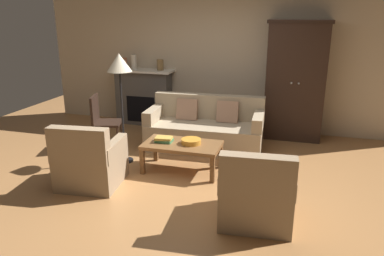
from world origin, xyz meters
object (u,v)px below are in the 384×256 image
Objects in this scene: fireplace at (144,96)px; armoire at (295,81)px; fruit_bowl at (191,141)px; mantel_vase_terracotta at (125,63)px; armchair_near_right at (256,195)px; coffee_table at (182,147)px; floor_lamp at (120,69)px; side_chair_wooden at (102,118)px; armchair_near_left at (90,163)px; mantel_vase_bronze at (160,65)px; couch at (205,129)px; mantel_vase_cream at (134,62)px; book_stack at (164,139)px.

fireplace is 0.60× the size of armoire.
mantel_vase_terracotta reaches higher than fruit_bowl.
fireplace is 4.13m from armchair_near_right.
floor_lamp is (-0.96, 0.09, 1.06)m from coffee_table.
armchair_near_right is (2.66, -3.15, -0.25)m from fireplace.
side_chair_wooden is (-2.77, 1.64, 0.20)m from armchair_near_right.
armoire is 3.17m from armchair_near_right.
armoire is 2.38× the size of armchair_near_left.
mantel_vase_terracotta is at bearing 106.27° from armchair_near_left.
armchair_near_left is (0.83, -2.84, -0.92)m from mantel_vase_terracotta.
mantel_vase_bronze is (0.38, -0.02, 0.66)m from fireplace.
mantel_vase_terracotta is (-1.98, 2.03, 0.78)m from fruit_bowl.
armchair_near_left is 1.41m from floor_lamp.
couch is 6.81× the size of mantel_vase_cream.
side_chair_wooden is at bearing -94.12° from fireplace.
couch is at bearing 16.13° from side_chair_wooden.
book_stack is at bearing -23.34° from side_chair_wooden.
coffee_table is at bearing -19.48° from side_chair_wooden.
fruit_bowl is at bearing -87.36° from couch.
coffee_table is at bearing 37.16° from armchair_near_left.
fireplace is at bearing 5.69° from mantel_vase_cream.
armoire is 3.12m from floor_lamp.
book_stack is 1.20m from floor_lamp.
coffee_table is 1.29m from armchair_near_left.
mantel_vase_bronze is (-0.82, 2.07, 0.77)m from book_stack.
book_stack is 2.72m from mantel_vase_terracotta.
fruit_bowl is at bearing -17.23° from side_chair_wooden.
couch reaches higher than fruit_bowl.
mantel_vase_terracotta is 0.25× the size of armchair_near_right.
armoire reaches higher than fruit_bowl.
couch is 6.92× the size of fruit_bowl.
floor_lamp reaches higher than side_chair_wooden.
book_stack is 0.16× the size of floor_lamp.
floor_lamp is (-1.09, 0.06, 0.97)m from fruit_bowl.
side_chair_wooden reaches higher than coffee_table.
fruit_bowl is 0.31× the size of side_chair_wooden.
fruit_bowl is at bearing -3.17° from floor_lamp.
armchair_near_left reaches higher than coffee_table.
book_stack is 0.29× the size of armchair_near_left.
armchair_near_right is at bearing -30.52° from side_chair_wooden.
couch is (-1.39, -0.96, -0.73)m from armoire.
fruit_bowl is 0.40m from book_stack.
coffee_table is at bearing -54.58° from fireplace.
mantel_vase_cream is (-1.38, 2.07, 0.81)m from book_stack.
mantel_vase_bronze is 0.23× the size of side_chair_wooden.
fireplace is at bearing 120.04° from book_stack.
fireplace is 0.65× the size of couch.
fireplace is at bearing 98.92° from armchair_near_left.
mantel_vase_cream is (0.20, 0.00, 0.03)m from mantel_vase_terracotta.
couch is at bearing -27.67° from mantel_vase_terracotta.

